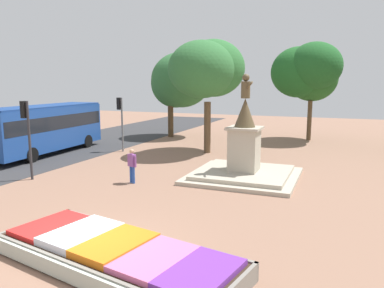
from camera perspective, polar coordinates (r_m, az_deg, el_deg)
The scene contains 10 objects.
ground_plane at distance 11.04m, azimuth -15.97°, elevation -15.68°, with size 89.43×89.43×0.00m, color #8C6651.
flower_planter at distance 10.08m, azimuth -11.81°, elevation -16.20°, with size 7.09×3.78×0.65m.
statue_monument at distance 18.36m, azimuth 7.93°, elevation -2.36°, with size 5.10×5.10×5.01m.
traffic_light_mid_block at distance 19.28m, azimuth -23.86°, elevation 2.65°, with size 0.41×0.29×3.75m.
traffic_light_far_corner at distance 25.52m, azimuth -10.81°, elevation 4.53°, with size 0.42×0.31×3.62m.
city_bus at distance 26.04m, azimuth -21.54°, elevation 2.54°, with size 2.85×9.33×3.15m.
pedestrian_with_handbag at distance 17.44m, azimuth -9.13°, elevation -2.98°, with size 0.54×0.34×1.60m.
park_tree_behind_statue at distance 32.18m, azimuth -1.97°, elevation 9.53°, with size 5.22×5.09×7.14m.
park_tree_far_right at distance 31.34m, azimuth 17.27°, elevation 10.40°, with size 5.46×5.53×7.69m.
park_tree_mid_canopy at distance 24.78m, azimuth 2.40°, elevation 11.33°, with size 4.51×5.95×7.44m.
Camera 1 is at (6.29, -7.81, 4.60)m, focal length 35.00 mm.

